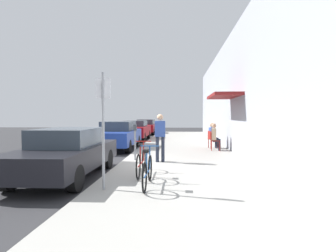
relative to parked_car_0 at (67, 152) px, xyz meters
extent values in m
plane|color=#2D2D30|center=(1.10, 1.81, -0.72)|extent=(60.00, 60.00, 0.00)
cube|color=#9E9B93|center=(3.35, 3.81, -0.66)|extent=(4.50, 32.00, 0.12)
cube|color=#999EA8|center=(5.75, 3.81, 2.11)|extent=(0.30, 32.00, 5.66)
cube|color=maroon|center=(5.05, 3.95, 1.88)|extent=(1.10, 2.80, 0.12)
cube|color=black|center=(0.00, -0.04, -0.11)|extent=(1.80, 4.40, 0.58)
cube|color=#333D47|center=(0.00, 0.11, 0.43)|extent=(1.48, 2.11, 0.50)
cylinder|color=black|center=(0.79, 1.33, -0.40)|extent=(0.22, 0.64, 0.64)
cylinder|color=black|center=(-0.79, 1.33, -0.40)|extent=(0.22, 0.64, 0.64)
cylinder|color=black|center=(0.79, -1.40, -0.40)|extent=(0.22, 0.64, 0.64)
cylinder|color=black|center=(-0.79, -1.40, -0.40)|extent=(0.22, 0.64, 0.64)
cube|color=navy|center=(0.00, 6.29, -0.07)|extent=(1.80, 4.40, 0.67)
cube|color=#333D47|center=(0.00, 6.44, 0.50)|extent=(1.48, 2.11, 0.48)
cylinder|color=black|center=(0.79, 7.65, -0.40)|extent=(0.22, 0.64, 0.64)
cylinder|color=black|center=(-0.79, 7.65, -0.40)|extent=(0.22, 0.64, 0.64)
cylinder|color=black|center=(0.79, 4.92, -0.40)|extent=(0.22, 0.64, 0.64)
cylinder|color=black|center=(-0.79, 4.92, -0.40)|extent=(0.22, 0.64, 0.64)
cube|color=maroon|center=(0.00, 11.65, -0.06)|extent=(1.80, 4.40, 0.68)
cube|color=#333D47|center=(0.00, 11.80, 0.48)|extent=(1.48, 2.11, 0.41)
cylinder|color=black|center=(0.79, 13.02, -0.40)|extent=(0.22, 0.64, 0.64)
cylinder|color=black|center=(-0.79, 13.02, -0.40)|extent=(0.22, 0.64, 0.64)
cylinder|color=black|center=(0.79, 10.29, -0.40)|extent=(0.22, 0.64, 0.64)
cylinder|color=black|center=(-0.79, 10.29, -0.40)|extent=(0.22, 0.64, 0.64)
cube|color=maroon|center=(0.00, 17.82, -0.09)|extent=(1.80, 4.40, 0.63)
cube|color=#333D47|center=(0.00, 17.97, 0.46)|extent=(1.48, 2.11, 0.46)
cylinder|color=black|center=(0.79, 19.19, -0.40)|extent=(0.22, 0.64, 0.64)
cylinder|color=black|center=(-0.79, 19.19, -0.40)|extent=(0.22, 0.64, 0.64)
cylinder|color=black|center=(0.79, 16.46, -0.40)|extent=(0.22, 0.64, 0.64)
cylinder|color=black|center=(-0.79, 16.46, -0.40)|extent=(0.22, 0.64, 0.64)
cylinder|color=slate|center=(1.55, 2.37, -0.05)|extent=(0.07, 0.07, 1.10)
cube|color=#383D42|center=(1.55, 2.37, 0.61)|extent=(0.12, 0.10, 0.22)
cylinder|color=gray|center=(1.50, -1.55, 0.70)|extent=(0.06, 0.06, 2.60)
cube|color=white|center=(1.50, -1.53, 1.65)|extent=(0.32, 0.02, 0.44)
torus|color=black|center=(2.45, -0.75, -0.27)|extent=(0.04, 0.66, 0.66)
torus|color=black|center=(2.45, -1.80, -0.27)|extent=(0.04, 0.66, 0.66)
cylinder|color=#1E4C8C|center=(2.45, -1.28, -0.27)|extent=(0.04, 1.05, 0.04)
cylinder|color=#1E4C8C|center=(2.45, -1.43, -0.02)|extent=(0.04, 0.04, 0.50)
cube|color=black|center=(2.45, -1.43, 0.25)|extent=(0.10, 0.20, 0.06)
cylinder|color=#1E4C8C|center=(2.45, -0.80, 0.01)|extent=(0.03, 0.03, 0.56)
cylinder|color=#1E4C8C|center=(2.45, -0.80, 0.29)|extent=(0.46, 0.03, 0.03)
torus|color=black|center=(2.13, 0.42, -0.27)|extent=(0.04, 0.66, 0.66)
torus|color=black|center=(2.13, -0.63, -0.27)|extent=(0.04, 0.66, 0.66)
cylinder|color=maroon|center=(2.13, -0.10, -0.27)|extent=(0.04, 1.05, 0.04)
cylinder|color=maroon|center=(2.13, -0.25, -0.02)|extent=(0.04, 0.04, 0.50)
cube|color=black|center=(2.13, -0.25, 0.25)|extent=(0.10, 0.20, 0.06)
cylinder|color=maroon|center=(2.13, 0.37, 0.01)|extent=(0.03, 0.03, 0.56)
cylinder|color=maroon|center=(2.13, 0.37, 0.29)|extent=(0.46, 0.03, 0.03)
cylinder|color=maroon|center=(5.12, 5.41, -0.38)|extent=(0.04, 0.04, 0.45)
cylinder|color=maroon|center=(5.08, 5.03, -0.38)|extent=(0.04, 0.04, 0.45)
cylinder|color=maroon|center=(4.74, 5.45, -0.38)|extent=(0.04, 0.04, 0.45)
cylinder|color=maroon|center=(4.70, 5.08, -0.38)|extent=(0.04, 0.04, 0.45)
cube|color=maroon|center=(4.91, 5.24, -0.14)|extent=(0.49, 0.49, 0.03)
cube|color=maroon|center=(4.71, 5.27, 0.07)|extent=(0.08, 0.44, 0.40)
cylinder|color=#232838|center=(5.10, 5.32, -0.37)|extent=(0.11, 0.11, 0.47)
cylinder|color=#232838|center=(4.97, 5.34, -0.13)|extent=(0.37, 0.18, 0.14)
cylinder|color=#232838|center=(5.08, 5.12, -0.37)|extent=(0.11, 0.11, 0.47)
cylinder|color=#232838|center=(4.95, 5.14, -0.13)|extent=(0.37, 0.18, 0.14)
cube|color=#CCB28C|center=(4.83, 5.25, 0.17)|extent=(0.26, 0.38, 0.56)
sphere|color=tan|center=(4.83, 5.25, 0.58)|extent=(0.22, 0.22, 0.22)
cylinder|color=maroon|center=(5.06, 6.33, -0.38)|extent=(0.04, 0.04, 0.45)
cylinder|color=maroon|center=(5.14, 5.96, -0.38)|extent=(0.04, 0.04, 0.45)
cylinder|color=maroon|center=(4.69, 6.25, -0.38)|extent=(0.04, 0.04, 0.45)
cylinder|color=maroon|center=(4.76, 5.88, -0.38)|extent=(0.04, 0.04, 0.45)
cube|color=maroon|center=(4.91, 6.10, -0.14)|extent=(0.52, 0.52, 0.03)
cube|color=maroon|center=(4.71, 6.06, 0.07)|extent=(0.12, 0.44, 0.40)
cylinder|color=#232838|center=(5.07, 6.24, -0.37)|extent=(0.11, 0.11, 0.47)
cylinder|color=#232838|center=(4.94, 6.21, -0.13)|extent=(0.38, 0.21, 0.14)
cylinder|color=#232838|center=(5.11, 6.04, -0.37)|extent=(0.11, 0.11, 0.47)
cylinder|color=#232838|center=(4.98, 6.01, -0.13)|extent=(0.38, 0.21, 0.14)
cube|color=#334C99|center=(4.83, 6.08, 0.17)|extent=(0.29, 0.40, 0.56)
sphere|color=tan|center=(4.83, 6.08, 0.58)|extent=(0.22, 0.22, 0.22)
cylinder|color=#232838|center=(2.41, 2.00, -0.15)|extent=(0.12, 0.12, 0.90)
cylinder|color=#232838|center=(2.61, 2.00, -0.15)|extent=(0.12, 0.12, 0.90)
cube|color=#334C99|center=(2.51, 2.00, 0.58)|extent=(0.36, 0.22, 0.56)
sphere|color=tan|center=(2.51, 2.00, 0.99)|extent=(0.22, 0.22, 0.22)
camera|label=1|loc=(3.18, -7.33, 1.04)|focal=28.27mm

